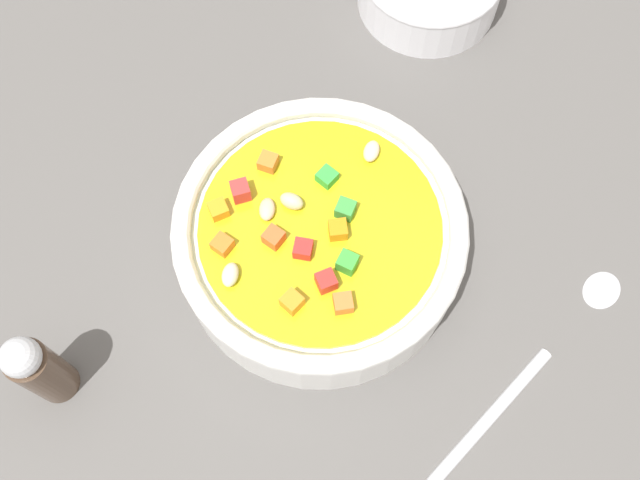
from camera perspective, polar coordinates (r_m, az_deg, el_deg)
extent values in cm
cube|color=#565451|center=(58.37, 0.00, -1.39)|extent=(140.00, 140.00, 2.00)
cylinder|color=white|center=(55.25, 0.00, -0.18)|extent=(20.20, 20.20, 4.69)
torus|color=white|center=(52.70, 0.00, 0.93)|extent=(20.38, 20.38, 1.39)
cylinder|color=gold|center=(52.90, 0.00, 0.84)|extent=(16.74, 16.74, 0.40)
cube|color=green|center=(51.14, 2.02, -1.66)|extent=(1.36, 1.36, 1.27)
cube|color=green|center=(52.68, 1.88, 2.28)|extent=(1.27, 1.27, 1.11)
cube|color=red|center=(51.58, -1.26, -0.66)|extent=(1.36, 1.36, 1.05)
cube|color=orange|center=(50.23, -1.53, -4.72)|extent=(1.60, 1.60, 1.23)
cube|color=red|center=(53.33, -5.86, 3.62)|extent=(1.68, 1.68, 1.43)
cube|color=red|center=(50.69, 0.46, -3.04)|extent=(1.70, 1.70, 1.24)
cube|color=orange|center=(52.06, 1.34, 0.80)|extent=(1.61, 1.61, 1.14)
ellipsoid|color=beige|center=(52.93, -2.09, 2.87)|extent=(1.82, 1.30, 1.11)
cube|color=orange|center=(52.13, -7.19, -0.32)|extent=(1.51, 1.51, 0.98)
cube|color=green|center=(53.83, 0.52, 4.67)|extent=(1.58, 1.58, 0.89)
ellipsoid|color=beige|center=(54.89, 3.80, 6.53)|extent=(1.12, 1.71, 0.85)
cube|color=orange|center=(53.18, -7.48, 2.25)|extent=(1.71, 1.71, 0.95)
cube|color=#E95C2A|center=(51.93, -3.43, 0.20)|extent=(1.52, 1.52, 1.12)
ellipsoid|color=beige|center=(51.28, -6.61, -2.55)|extent=(1.30, 1.82, 1.04)
cube|color=orange|center=(54.42, -3.84, 5.75)|extent=(1.25, 1.25, 0.99)
ellipsoid|color=#DCB68D|center=(52.82, -4.06, 1.89)|extent=(1.49, 1.91, 0.75)
cube|color=orange|center=(50.32, 1.71, -4.66)|extent=(1.63, 1.63, 1.10)
cylinder|color=silver|center=(55.17, 12.52, -12.47)|extent=(6.19, 11.49, 0.89)
ellipsoid|color=silver|center=(59.78, 20.09, -3.38)|extent=(3.66, 3.93, 0.71)
cylinder|color=#4C3828|center=(54.43, -19.69, -9.12)|extent=(2.86, 2.86, 7.02)
sphere|color=silver|center=(50.63, -21.17, -8.04)|extent=(2.57, 2.57, 2.57)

